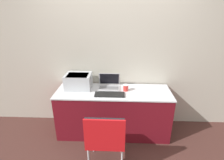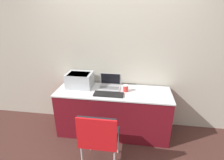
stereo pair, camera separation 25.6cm
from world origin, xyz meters
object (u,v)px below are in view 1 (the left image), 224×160
(chair, at_px, (105,136))
(external_keyboard, at_px, (110,94))
(laptop_left, at_px, (109,85))
(printer, at_px, (78,81))
(coffee_cup, at_px, (126,88))

(chair, bearing_deg, external_keyboard, 88.54)
(laptop_left, relative_size, chair, 0.41)
(external_keyboard, xyz_separation_m, chair, (-0.02, -0.66, -0.24))
(printer, bearing_deg, coffee_cup, -5.43)
(laptop_left, distance_m, external_keyboard, 0.28)
(laptop_left, xyz_separation_m, chair, (0.01, -0.94, -0.28))
(laptop_left, bearing_deg, chair, -89.49)
(chair, bearing_deg, coffee_cup, 72.19)
(external_keyboard, height_order, coffee_cup, coffee_cup)
(laptop_left, distance_m, chair, 0.98)
(printer, distance_m, laptop_left, 0.51)
(chair, bearing_deg, printer, 119.48)
(external_keyboard, bearing_deg, laptop_left, 95.27)
(printer, xyz_separation_m, laptop_left, (0.50, 0.03, -0.08))
(laptop_left, height_order, coffee_cup, laptop_left)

